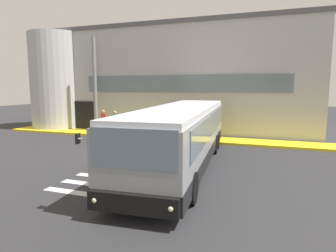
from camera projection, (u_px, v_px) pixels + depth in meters
ground_plane at (129, 153)px, 15.72m from camera, size 80.00×90.00×0.02m
bay_paint_stripes at (126, 180)px, 11.14m from camera, size 4.40×3.96×0.01m
terminal_building at (180, 81)px, 26.25m from camera, size 22.85×13.80×8.27m
boarding_curb at (160, 137)px, 20.20m from camera, size 25.05×2.00×0.15m
entry_support_column at (95, 85)px, 22.11m from camera, size 0.28×0.28×7.14m
bus_main_foreground at (182, 137)px, 12.97m from camera, size 3.53×12.34×2.70m
passenger_near_column at (103, 120)px, 22.00m from camera, size 0.54×0.36×1.68m
passenger_by_doorway at (115, 121)px, 21.12m from camera, size 0.54×0.36×1.68m
safety_bollard_yellow at (189, 136)px, 18.24m from camera, size 0.18×0.18×0.90m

